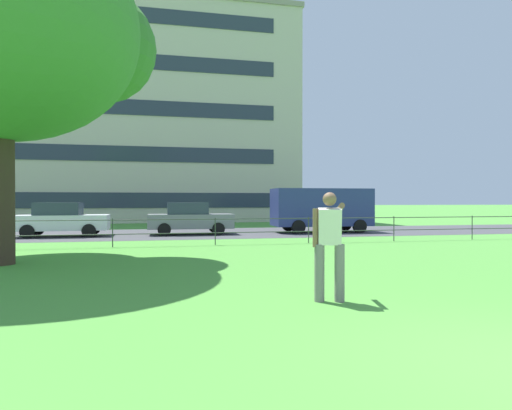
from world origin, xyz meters
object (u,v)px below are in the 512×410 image
car_grey_left (190,218)px  tree_large_lawn (2,37)px  apartment_building_background (115,118)px  car_white_right (61,219)px  person_thrower (329,242)px  panel_van_far_left (322,208)px

car_grey_left → tree_large_lawn: bearing=-122.2°
car_grey_left → apartment_building_background: 19.01m
tree_large_lawn → car_white_right: (-0.38, 8.48, -5.12)m
apartment_building_background → car_grey_left: bearing=-72.7°
person_thrower → car_white_right: bearing=116.2°
car_white_right → apartment_building_background: apartment_building_background is taller
tree_large_lawn → car_white_right: 9.91m
person_thrower → apartment_building_background: 32.64m
apartment_building_background → panel_van_far_left: bearing=-54.1°
person_thrower → car_grey_left: size_ratio=0.44×
panel_van_far_left → car_white_right: bearing=-179.2°
person_thrower → apartment_building_background: size_ratio=0.06×
tree_large_lawn → panel_van_far_left: tree_large_lawn is taller
tree_large_lawn → apartment_building_background: 25.25m
tree_large_lawn → car_white_right: bearing=92.6°
car_grey_left → panel_van_far_left: 6.76m
car_white_right → person_thrower: bearing=-63.8°
car_white_right → car_grey_left: 5.76m
tree_large_lawn → car_white_right: size_ratio=2.23×
person_thrower → car_grey_left: (-1.36, 14.50, -0.17)m
car_white_right → apartment_building_background: size_ratio=0.14×
tree_large_lawn → apartment_building_background: apartment_building_background is taller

